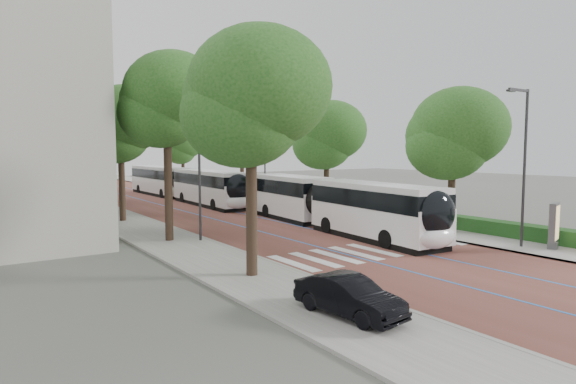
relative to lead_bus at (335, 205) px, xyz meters
name	(u,v)px	position (x,y,z in m)	size (l,w,h in m)	color
ground	(385,254)	(-2.69, -6.94, -1.63)	(160.00, 160.00, 0.00)	#51544C
road	(134,193)	(-2.69, 33.06, -1.62)	(11.00, 140.00, 0.02)	brown
sidewalk_left	(65,197)	(-10.19, 33.06, -1.57)	(4.00, 140.00, 0.12)	gray
sidewalk_right	(194,190)	(4.81, 33.06, -1.57)	(4.00, 140.00, 0.12)	gray
kerb_left	(84,196)	(-8.29, 33.06, -1.57)	(0.20, 140.00, 0.14)	gray
kerb_right	(180,191)	(2.91, 33.06, -1.57)	(0.20, 140.00, 0.14)	gray
zebra_crossing	(373,250)	(-2.49, -5.94, -1.60)	(10.55, 3.60, 0.01)	silver
lane_line_left	(121,194)	(-4.29, 33.06, -1.60)	(0.12, 126.00, 0.01)	blue
lane_line_right	(148,193)	(-1.09, 33.06, -1.60)	(0.12, 126.00, 0.01)	blue
hedge	(494,227)	(6.41, -6.94, -1.11)	(1.20, 14.00, 0.80)	#1A4718
streetlight_near	(523,155)	(3.93, -9.94, 3.19)	(1.82, 0.20, 8.00)	#2C2C2F
streetlight_far	(263,153)	(3.93, 15.06, 3.19)	(1.82, 0.20, 8.00)	#2C2C2F
lamp_post_left	(199,168)	(-8.79, 1.06, 2.49)	(0.14, 0.14, 8.00)	#2C2C2F
trees_left	(96,124)	(-10.19, 17.85, 5.58)	(5.81, 60.54, 10.07)	black
trees_right	(288,140)	(5.01, 12.54, 4.36)	(5.75, 47.32, 8.91)	black
lead_bus	(335,205)	(0.00, 0.00, 0.00)	(3.99, 18.54, 3.20)	black
bus_queued_0	(211,188)	(-0.73, 16.53, 0.00)	(2.93, 12.47, 3.20)	white
bus_queued_1	(161,181)	(-0.80, 29.22, 0.00)	(2.76, 12.44, 3.20)	white
ad_panel	(554,225)	(4.86, -11.17, -0.29)	(1.15, 0.62, 2.31)	#59595B
parked_car	(349,296)	(-10.20, -12.69, -0.91)	(1.26, 3.63, 1.19)	black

